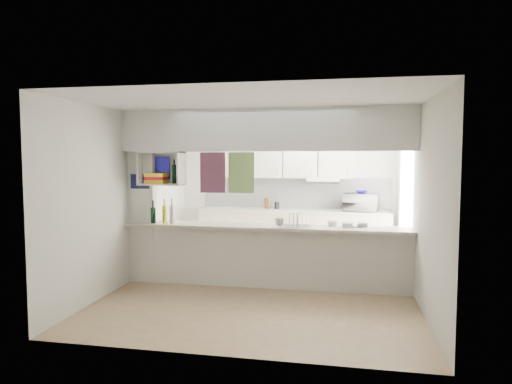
% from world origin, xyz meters
% --- Properties ---
extents(floor, '(4.80, 4.80, 0.00)m').
position_xyz_m(floor, '(0.00, 0.00, 0.00)').
color(floor, '#907653').
rests_on(floor, ground).
extents(ceiling, '(4.80, 4.80, 0.00)m').
position_xyz_m(ceiling, '(0.00, 0.00, 2.60)').
color(ceiling, white).
rests_on(ceiling, wall_back).
extents(wall_back, '(4.20, 0.00, 4.20)m').
position_xyz_m(wall_back, '(0.00, 2.40, 1.30)').
color(wall_back, silver).
rests_on(wall_back, floor).
extents(wall_left, '(0.00, 4.80, 4.80)m').
position_xyz_m(wall_left, '(-2.10, 0.00, 1.30)').
color(wall_left, silver).
rests_on(wall_left, floor).
extents(wall_right, '(0.00, 4.80, 4.80)m').
position_xyz_m(wall_right, '(2.10, 0.00, 1.30)').
color(wall_right, silver).
rests_on(wall_right, floor).
extents(servery_partition, '(4.20, 0.50, 2.60)m').
position_xyz_m(servery_partition, '(-0.17, 0.00, 1.66)').
color(servery_partition, silver).
rests_on(servery_partition, floor).
extents(cubby_shelf, '(0.65, 0.35, 0.50)m').
position_xyz_m(cubby_shelf, '(-1.57, -0.06, 1.71)').
color(cubby_shelf, white).
rests_on(cubby_shelf, bulkhead).
extents(kitchen_run, '(3.60, 0.63, 2.24)m').
position_xyz_m(kitchen_run, '(0.16, 2.14, 0.83)').
color(kitchen_run, beige).
rests_on(kitchen_run, floor).
extents(microwave, '(0.69, 0.55, 0.33)m').
position_xyz_m(microwave, '(1.45, 2.06, 1.09)').
color(microwave, white).
rests_on(microwave, bench_top).
extents(bowl, '(0.23, 0.23, 0.06)m').
position_xyz_m(bowl, '(1.45, 2.04, 1.28)').
color(bowl, '#100D99').
rests_on(bowl, microwave).
extents(dish_rack, '(0.44, 0.36, 0.21)m').
position_xyz_m(dish_rack, '(0.46, -0.03, 1.00)').
color(dish_rack, silver).
rests_on(dish_rack, breakfast_bar).
extents(cup, '(0.17, 0.17, 0.11)m').
position_xyz_m(cup, '(0.22, -0.06, 0.99)').
color(cup, white).
rests_on(cup, dish_rack).
extents(wine_bottles, '(0.38, 0.16, 0.38)m').
position_xyz_m(wine_bottles, '(-1.54, -0.06, 1.06)').
color(wine_bottles, black).
rests_on(wine_bottles, breakfast_bar).
extents(plastic_tubs, '(0.57, 0.23, 0.07)m').
position_xyz_m(plastic_tubs, '(1.16, 0.09, 0.95)').
color(plastic_tubs, silver).
rests_on(plastic_tubs, breakfast_bar).
extents(utensil_jar, '(0.10, 0.10, 0.14)m').
position_xyz_m(utensil_jar, '(-0.13, 2.15, 0.99)').
color(utensil_jar, black).
rests_on(utensil_jar, bench_top).
extents(knife_block, '(0.12, 0.11, 0.20)m').
position_xyz_m(knife_block, '(-0.32, 2.18, 1.02)').
color(knife_block, '#532F1C').
rests_on(knife_block, bench_top).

